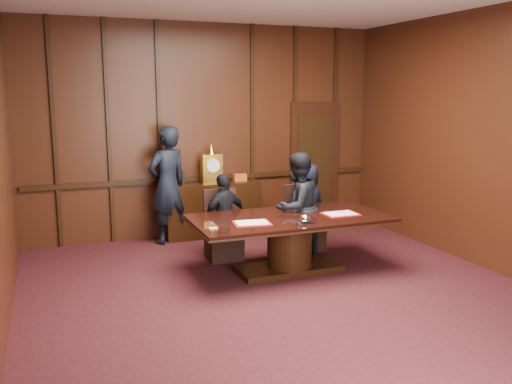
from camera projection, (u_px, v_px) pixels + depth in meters
room at (297, 153)px, 5.99m from camera, size 7.00×7.04×3.50m
sideboard at (212, 207)px, 9.06m from camera, size 1.60×0.45×1.54m
conference_table at (290, 235)px, 7.23m from camera, size 2.62×1.32×0.76m
folder_left at (252, 223)px, 6.79m from camera, size 0.50×0.39×0.02m
folder_right at (340, 214)px, 7.29m from camera, size 0.47×0.34×0.02m
inkstand at (305, 220)px, 6.76m from camera, size 0.20×0.14×0.12m
notepad at (213, 228)px, 6.53m from camera, size 0.10×0.07×0.01m
chair_left at (223, 239)px, 7.84m from camera, size 0.50×0.50×0.99m
chair_right at (304, 230)px, 8.30m from camera, size 0.55×0.55×0.99m
signatory_left at (225, 217)px, 7.71m from camera, size 0.80×0.53×1.26m
signatory_right at (307, 207)px, 8.16m from camera, size 0.72×0.53×1.35m
witness_left at (168, 185)px, 8.55m from camera, size 0.81×0.68×1.87m
witness_right at (297, 207)px, 7.63m from camera, size 0.93×0.84×1.57m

